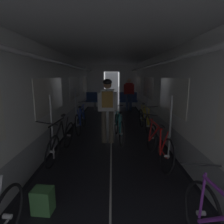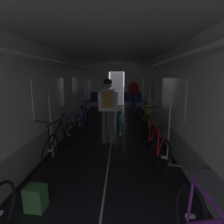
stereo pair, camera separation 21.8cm
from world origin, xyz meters
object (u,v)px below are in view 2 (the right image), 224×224
(backpack_on_floor, at_px, (36,198))
(person_standing_near_bench, at_px, (133,92))
(bicycle_blue, at_px, (83,119))
(bench_seat_far_left, at_px, (100,99))
(bicycle_black, at_px, (60,139))
(bicycle_red, at_px, (156,145))
(bicycle_yellow, at_px, (146,121))
(bicycle_teal_in_aisle, at_px, (119,127))
(person_cyclist_aisle, at_px, (108,104))
(bench_seat_far_right, at_px, (133,99))

(backpack_on_floor, bearing_deg, person_standing_near_bench, 75.96)
(bicycle_blue, bearing_deg, backpack_on_floor, -88.29)
(bench_seat_far_left, xyz_separation_m, bicycle_black, (-0.22, -5.85, -0.19))
(bicycle_red, xyz_separation_m, bicycle_black, (-2.13, 0.21, 0.00))
(bicycle_yellow, xyz_separation_m, bicycle_teal_in_aisle, (-0.88, -0.76, 0.00))
(bicycle_red, bearing_deg, bicycle_black, 174.44)
(backpack_on_floor, bearing_deg, bicycle_red, 38.39)
(bicycle_teal_in_aisle, relative_size, backpack_on_floor, 4.96)
(bicycle_red, xyz_separation_m, backpack_on_floor, (-1.91, -1.51, -0.21))
(bicycle_black, bearing_deg, bicycle_yellow, 40.16)
(bicycle_red, height_order, person_cyclist_aisle, person_cyclist_aisle)
(bench_seat_far_right, relative_size, person_standing_near_bench, 0.58)
(bicycle_teal_in_aisle, bearing_deg, bicycle_blue, 145.65)
(bench_seat_far_left, distance_m, person_cyclist_aisle, 5.11)
(bicycle_black, xyz_separation_m, backpack_on_floor, (0.22, -1.72, -0.21))
(person_cyclist_aisle, bearing_deg, bicycle_yellow, 40.85)
(bicycle_blue, bearing_deg, person_standing_near_bench, 61.68)
(bench_seat_far_left, height_order, bicycle_teal_in_aisle, bench_seat_far_left)
(bicycle_yellow, bearing_deg, bench_seat_far_left, 116.46)
(bench_seat_far_right, relative_size, bicycle_yellow, 0.58)
(person_cyclist_aisle, height_order, bicycle_teal_in_aisle, person_cyclist_aisle)
(bicycle_red, bearing_deg, bicycle_teal_in_aisle, 121.29)
(bench_seat_far_left, relative_size, bench_seat_far_right, 1.00)
(bicycle_blue, height_order, person_cyclist_aisle, person_cyclist_aisle)
(bicycle_yellow, distance_m, bicycle_black, 2.88)
(bench_seat_far_left, xyz_separation_m, bicycle_red, (1.91, -6.06, -0.19))
(bicycle_teal_in_aisle, distance_m, backpack_on_floor, 3.04)
(bench_seat_far_right, bearing_deg, bicycle_black, -109.01)
(bench_seat_far_left, relative_size, bicycle_yellow, 0.58)
(bicycle_yellow, bearing_deg, bicycle_black, -139.84)
(bicycle_blue, bearing_deg, bench_seat_far_right, 64.05)
(bicycle_red, relative_size, backpack_on_floor, 4.99)
(bench_seat_far_left, xyz_separation_m, bench_seat_far_right, (1.80, 0.00, 0.00))
(bicycle_black, xyz_separation_m, person_standing_near_bench, (2.02, 5.48, 0.59))
(bench_seat_far_right, distance_m, bicycle_red, 6.07)
(bicycle_yellow, distance_m, bicycle_teal_in_aisle, 1.16)
(bicycle_yellow, distance_m, backpack_on_floor, 4.10)
(bench_seat_far_right, relative_size, bicycle_red, 0.58)
(bicycle_red, distance_m, person_standing_near_bench, 5.72)
(bicycle_red, xyz_separation_m, bicycle_teal_in_aisle, (-0.80, 1.31, 0.00))
(person_cyclist_aisle, bearing_deg, bench_seat_far_left, 99.13)
(person_standing_near_bench, bearing_deg, person_cyclist_aisle, -102.12)
(person_standing_near_bench, distance_m, backpack_on_floor, 7.46)
(bench_seat_far_left, bearing_deg, bench_seat_far_right, 0.00)
(bicycle_red, height_order, backpack_on_floor, bicycle_red)
(bench_seat_far_right, height_order, bicycle_yellow, bench_seat_far_right)
(bicycle_teal_in_aisle, height_order, backpack_on_floor, bicycle_teal_in_aisle)
(bench_seat_far_right, height_order, person_cyclist_aisle, person_cyclist_aisle)
(bench_seat_far_right, distance_m, backpack_on_floor, 7.79)
(bicycle_black, bearing_deg, person_cyclist_aisle, 39.34)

